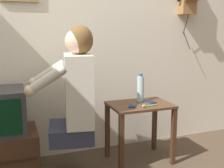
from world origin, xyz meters
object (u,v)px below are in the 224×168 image
(person, at_px, (75,88))
(water_bottle, at_px, (141,88))
(cell_phone_held, at_px, (133,105))
(toothbrush, at_px, (149,106))
(cell_phone_spare, at_px, (150,102))

(person, distance_m, water_bottle, 0.69)
(cell_phone_held, relative_size, toothbrush, 0.86)
(cell_phone_spare, relative_size, toothbrush, 0.83)
(toothbrush, bearing_deg, person, 73.61)
(cell_phone_spare, xyz_separation_m, water_bottle, (-0.07, 0.07, 0.12))
(cell_phone_held, height_order, cell_phone_spare, same)
(water_bottle, bearing_deg, cell_phone_spare, -47.25)
(water_bottle, bearing_deg, cell_phone_held, -135.76)
(cell_phone_spare, relative_size, water_bottle, 0.50)
(cell_phone_held, relative_size, cell_phone_spare, 1.03)
(cell_phone_held, xyz_separation_m, toothbrush, (0.13, -0.06, 0.00))
(cell_phone_held, distance_m, water_bottle, 0.24)
(person, bearing_deg, toothbrush, -86.28)
(cell_phone_held, bearing_deg, toothbrush, 6.59)
(cell_phone_held, bearing_deg, person, -147.70)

